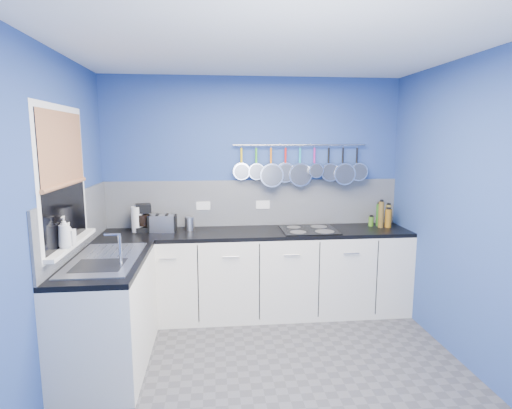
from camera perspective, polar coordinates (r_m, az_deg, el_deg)
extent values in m
cube|color=#47474C|center=(3.52, 2.22, -22.72)|extent=(3.20, 3.00, 0.02)
cube|color=white|center=(3.07, 2.53, 21.56)|extent=(3.20, 3.00, 0.02)
cube|color=navy|center=(4.53, -0.35, 1.52)|extent=(3.20, 0.02, 2.50)
cube|color=navy|center=(1.63, 10.13, -12.54)|extent=(3.20, 0.02, 2.50)
cube|color=navy|center=(3.25, -27.07, -2.52)|extent=(0.02, 3.00, 2.50)
cube|color=navy|center=(3.65, 28.29, -1.43)|extent=(0.02, 3.00, 2.50)
cube|color=#96989F|center=(4.53, -0.32, 0.22)|extent=(3.20, 0.02, 0.50)
cube|color=#96989F|center=(3.81, -23.44, -2.21)|extent=(0.02, 1.80, 0.50)
cube|color=silver|center=(4.42, 0.05, -9.62)|extent=(3.20, 0.60, 0.86)
cube|color=black|center=(4.30, 0.05, -3.92)|extent=(3.20, 0.60, 0.04)
cube|color=silver|center=(3.66, -19.72, -14.23)|extent=(0.60, 1.20, 0.86)
cube|color=black|center=(3.51, -20.11, -7.46)|extent=(0.60, 1.20, 0.04)
cube|color=white|center=(3.47, -25.12, 3.32)|extent=(0.01, 1.00, 1.10)
cube|color=black|center=(3.47, -25.04, 3.33)|extent=(0.01, 0.90, 1.00)
cube|color=#C37545|center=(3.46, -25.17, 7.04)|extent=(0.01, 0.90, 0.55)
cube|color=white|center=(3.54, -24.18, -4.97)|extent=(0.10, 0.98, 0.03)
cube|color=silver|center=(3.51, -20.13, -7.08)|extent=(0.50, 0.95, 0.01)
cube|color=white|center=(4.50, -7.30, -0.16)|extent=(0.15, 0.01, 0.09)
cube|color=white|center=(4.53, 0.96, -0.03)|extent=(0.15, 0.01, 0.09)
cylinder|color=silver|center=(4.51, 6.12, 8.18)|extent=(1.45, 0.02, 0.02)
imported|color=white|center=(3.34, -24.99, -3.49)|extent=(0.10, 0.10, 0.24)
imported|color=white|center=(3.44, -24.43, -3.68)|extent=(0.08, 0.08, 0.17)
cylinder|color=white|center=(4.39, -16.11, -1.97)|extent=(0.14, 0.14, 0.26)
cube|color=silver|center=(4.36, -12.81, -2.55)|extent=(0.28, 0.19, 0.17)
cylinder|color=silver|center=(4.37, -9.20, -2.60)|extent=(0.11, 0.11, 0.14)
cube|color=black|center=(4.35, 7.31, -3.50)|extent=(0.57, 0.50, 0.01)
cylinder|color=olive|center=(4.74, 17.81, -1.44)|extent=(0.06, 0.06, 0.23)
cylinder|color=#265919|center=(4.72, 16.59, -1.38)|extent=(0.06, 0.06, 0.24)
cylinder|color=#3F721E|center=(4.69, 15.61, -2.27)|extent=(0.05, 0.05, 0.10)
cylinder|color=#8C5914|center=(4.67, 17.81, -1.82)|extent=(0.07, 0.07, 0.20)
cylinder|color=brown|center=(4.63, 16.91, -1.34)|extent=(0.06, 0.06, 0.28)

